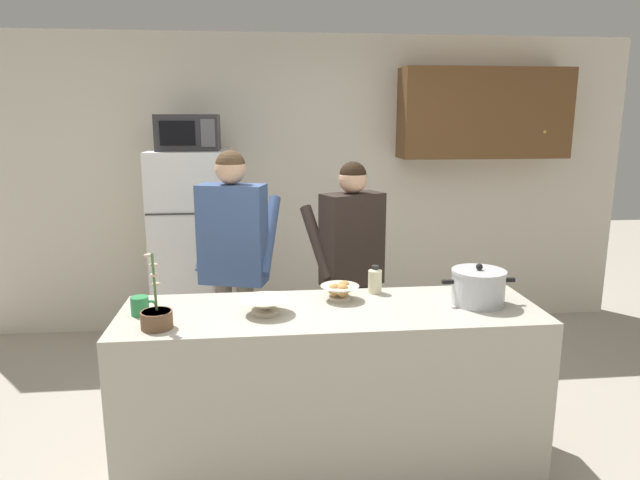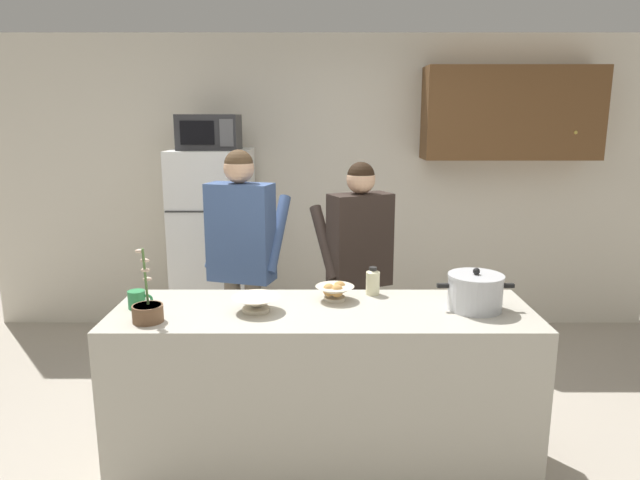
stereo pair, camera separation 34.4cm
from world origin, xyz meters
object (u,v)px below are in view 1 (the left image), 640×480
refrigerator (194,250)px  coffee_mug (140,306)px  person_by_sink (351,252)px  bottle_near_edge (375,279)px  cooking_pot (478,287)px  empty_bowl (265,305)px  person_near_pot (233,247)px  microwave (188,132)px  bread_bowl (340,291)px  potted_orchid (157,316)px

refrigerator → coffee_mug: 1.84m
person_by_sink → bottle_near_edge: (0.04, -0.63, -0.01)m
person_by_sink → coffee_mug: bearing=-144.6°
cooking_pot → empty_bowl: bearing=-178.3°
person_near_pot → cooking_pot: (1.33, -0.87, -0.05)m
refrigerator → cooking_pot: 2.52m
person_near_pot → cooking_pot: person_near_pot is taller
microwave → bread_bowl: 2.11m
bottle_near_edge → refrigerator: bearing=126.7°
person_by_sink → potted_orchid: size_ratio=4.35×
microwave → cooking_pot: (1.70, -1.83, -0.77)m
bottle_near_edge → potted_orchid: bearing=-159.0°
person_by_sink → bread_bowl: (-0.18, -0.74, -0.03)m
person_near_pot → cooking_pot: size_ratio=4.25×
person_near_pot → potted_orchid: (-0.32, -1.06, -0.09)m
microwave → bread_bowl: (0.97, -1.68, -0.81)m
person_near_pot → person_by_sink: person_near_pot is taller
coffee_mug → bread_bowl: bread_bowl is taller
person_by_sink → coffee_mug: (-1.22, -0.87, -0.04)m
bottle_near_edge → person_by_sink: bearing=93.2°
bottle_near_edge → potted_orchid: potted_orchid is taller
refrigerator → coffee_mug: size_ratio=12.53×
cooking_pot → bottle_near_edge: size_ratio=2.51×
cooking_pot → coffee_mug: bearing=179.5°
refrigerator → cooking_pot: refrigerator is taller
potted_orchid → person_by_sink: bearing=44.0°
microwave → refrigerator: bearing=90.1°
cooking_pot → bottle_near_edge: 0.57m
bread_bowl → refrigerator: bearing=119.7°
coffee_mug → empty_bowl: 0.63m
person_near_pot → coffee_mug: size_ratio=12.96×
coffee_mug → potted_orchid: bearing=-60.3°
cooking_pot → bottle_near_edge: (-0.51, 0.25, -0.02)m
refrigerator → empty_bowl: size_ratio=6.43×
bottle_near_edge → potted_orchid: 1.22m
cooking_pot → bread_bowl: 0.74m
empty_bowl → potted_orchid: size_ratio=0.69×
microwave → cooking_pot: size_ratio=1.20×
refrigerator → empty_bowl: (0.56, -1.88, 0.15)m
empty_bowl → person_by_sink: bearing=57.1°
coffee_mug → bottle_near_edge: 1.28m
person_by_sink → bread_bowl: size_ratio=7.58×
microwave → person_near_pot: 1.25m
bread_bowl → potted_orchid: 0.98m
potted_orchid → coffee_mug: bearing=119.7°
person_by_sink → cooking_pot: 1.04m
bottle_near_edge → bread_bowl: bearing=-153.2°
person_by_sink → potted_orchid: person_by_sink is taller
coffee_mug → empty_bowl: (0.63, -0.05, -0.00)m
refrigerator → person_near_pot: bearing=-69.3°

